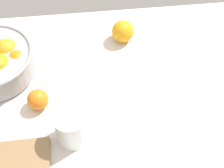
% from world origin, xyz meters
% --- Properties ---
extents(ground_plane, '(1.45, 0.87, 0.03)m').
position_xyz_m(ground_plane, '(0.00, 0.00, -0.01)').
color(ground_plane, silver).
extents(second_glass, '(0.09, 0.09, 0.11)m').
position_xyz_m(second_glass, '(-0.12, -0.11, 0.05)').
color(second_glass, white).
rests_on(second_glass, ground_plane).
extents(loose_orange_0, '(0.08, 0.08, 0.08)m').
position_xyz_m(loose_orange_0, '(0.07, 0.27, 0.04)').
color(loose_orange_0, orange).
rests_on(loose_orange_0, ground_plane).
extents(loose_orange_2, '(0.07, 0.07, 0.07)m').
position_xyz_m(loose_orange_2, '(-0.22, 0.02, 0.03)').
color(loose_orange_2, orange).
rests_on(loose_orange_2, ground_plane).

